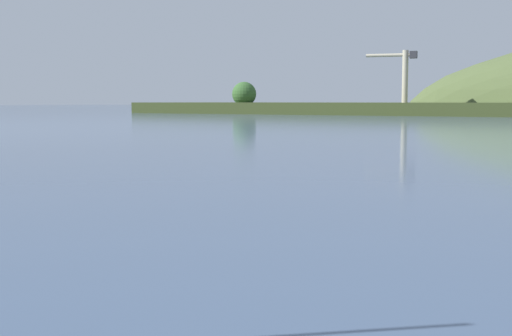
% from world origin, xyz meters
% --- Properties ---
extents(dockside_crane, '(16.15, 6.20, 20.77)m').
position_xyz_m(dockside_crane, '(-71.92, 225.74, 10.35)').
color(dockside_crane, '#4C4C51').
rests_on(dockside_crane, ground).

